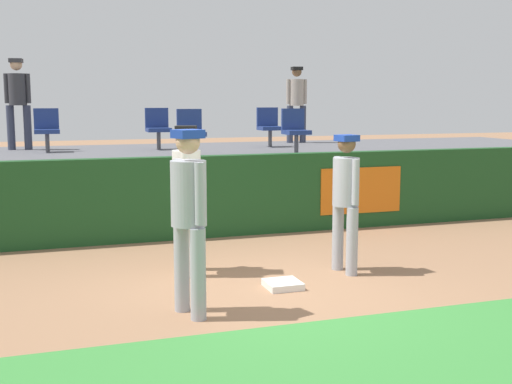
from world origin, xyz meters
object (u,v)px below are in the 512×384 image
at_px(first_base, 283,285).
at_px(seat_back_right, 269,125).
at_px(spectator_hooded, 297,99).
at_px(seat_front_right, 295,128).
at_px(seat_back_center, 158,126).
at_px(player_coach_visitor, 189,209).
at_px(seat_front_center, 191,130).
at_px(player_fielder_home, 187,189).
at_px(player_runner_visitor, 346,194).
at_px(seat_back_left, 47,128).
at_px(spectator_capped, 18,97).

xyz_separation_m(first_base, seat_back_right, (2.06, 6.31, 1.62)).
relative_size(seat_back_right, spectator_hooded, 0.48).
relative_size(seat_front_right, seat_back_center, 1.00).
relative_size(seat_front_right, spectator_hooded, 0.48).
distance_m(seat_back_center, spectator_hooded, 3.66).
height_order(player_coach_visitor, seat_front_center, seat_front_center).
distance_m(player_fielder_home, seat_front_right, 4.55).
height_order(first_base, seat_front_center, seat_front_center).
height_order(seat_front_right, seat_back_right, same).
bearing_deg(player_runner_visitor, seat_back_left, -157.99).
bearing_deg(player_runner_visitor, player_fielder_home, -115.89).
height_order(seat_back_right, seat_back_left, same).
xyz_separation_m(player_fielder_home, seat_front_center, (0.84, 3.51, 0.58)).
distance_m(seat_front_right, seat_back_left, 4.79).
bearing_deg(spectator_hooded, player_runner_visitor, 79.42).
distance_m(seat_back_center, seat_back_left, 2.16).
bearing_deg(seat_back_right, spectator_capped, 171.38).
relative_size(first_base, seat_front_center, 0.48).
bearing_deg(spectator_capped, seat_back_right, 179.82).
height_order(seat_back_right, spectator_hooded, spectator_hooded).
distance_m(player_fielder_home, seat_back_left, 5.57).
height_order(player_coach_visitor, spectator_capped, spectator_capped).
bearing_deg(spectator_capped, spectator_hooded, -168.90).
distance_m(first_base, seat_front_center, 4.79).
relative_size(seat_front_center, seat_back_left, 1.00).
relative_size(player_fielder_home, player_runner_visitor, 1.07).
distance_m(seat_front_right, spectator_hooded, 3.14).
relative_size(seat_front_right, seat_front_center, 1.00).
relative_size(first_base, seat_back_center, 0.48).
height_order(player_fielder_home, spectator_capped, spectator_capped).
bearing_deg(player_fielder_home, seat_back_left, -145.46).
relative_size(player_fielder_home, seat_back_left, 2.22).
distance_m(player_fielder_home, seat_front_center, 3.65).
bearing_deg(spectator_hooded, seat_back_center, 23.34).
relative_size(player_coach_visitor, seat_front_right, 2.25).
bearing_deg(seat_front_center, seat_back_right, 40.30).
xyz_separation_m(seat_back_right, spectator_hooded, (1.06, 1.05, 0.55)).
bearing_deg(seat_front_center, spectator_capped, 138.99).
height_order(player_runner_visitor, seat_front_center, seat_front_center).
relative_size(seat_front_center, spectator_capped, 0.46).
bearing_deg(first_base, seat_back_left, 111.61).
distance_m(player_runner_visitor, seat_front_right, 4.26).
distance_m(player_fielder_home, seat_back_right, 6.11).
relative_size(player_coach_visitor, seat_back_center, 2.25).
distance_m(seat_back_left, spectator_capped, 1.10).
distance_m(seat_back_right, spectator_hooded, 1.59).
height_order(seat_front_right, seat_back_left, same).
height_order(seat_back_center, spectator_hooded, spectator_hooded).
bearing_deg(seat_back_center, seat_back_left, -180.00).
bearing_deg(seat_back_right, spectator_hooded, 44.95).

